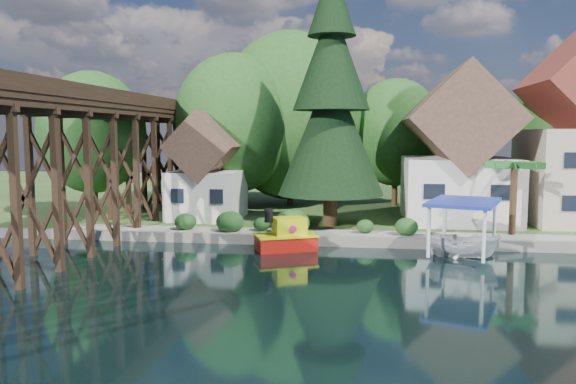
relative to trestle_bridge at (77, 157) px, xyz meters
name	(u,v)px	position (x,y,z in m)	size (l,w,h in m)	color
ground	(353,282)	(16.00, -5.17, -5.35)	(140.00, 140.00, 0.00)	black
bank	(360,195)	(16.00, 28.83, -5.10)	(140.00, 52.00, 0.50)	#2C441B
seawall	(425,244)	(20.00, 2.83, -5.04)	(60.00, 0.40, 0.62)	slate
promenade	(457,237)	(22.00, 4.13, -4.82)	(50.00, 2.60, 0.06)	gray
trestle_bridge	(77,157)	(0.00, 0.00, 0.00)	(4.12, 44.18, 9.30)	black
house_left	(458,156)	(23.00, 10.83, -0.21)	(7.64, 8.64, 11.02)	silver
shed	(207,173)	(5.00, 9.33, -1.52)	(5.09, 5.40, 7.85)	silver
bg_trees	(373,126)	(17.00, 16.08, 1.94)	(49.90, 13.30, 10.57)	#382314
shrubs	(283,221)	(11.40, 4.09, -4.12)	(15.76, 2.47, 1.70)	#184117
conifer	(331,101)	(14.16, 7.28, 3.52)	(7.06, 7.06, 17.38)	#382314
palm_tree	(515,167)	(25.42, 5.19, -0.66)	(4.27, 4.27, 4.80)	#382314
tugboat	(287,237)	(12.00, 1.33, -4.60)	(3.94, 3.11, 2.52)	red
boat_white_a	(465,248)	(22.02, 1.53, -4.98)	(2.58, 3.61, 0.75)	white
boat_canopy	(463,233)	(21.74, 0.68, -4.00)	(4.73, 5.69, 3.13)	silver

